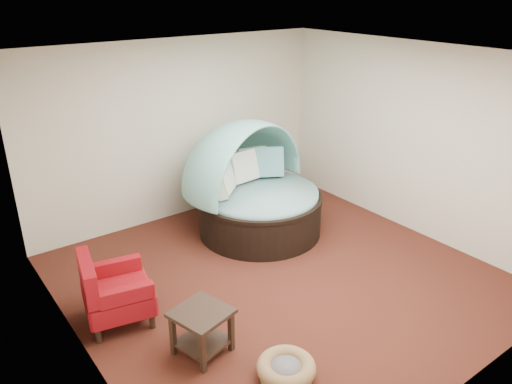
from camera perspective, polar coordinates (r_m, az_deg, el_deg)
floor at (r=6.59m, az=2.71°, el=-9.69°), size 5.00×5.00×0.00m
wall_back at (r=7.93m, az=-8.70°, el=6.98°), size 5.00×0.00×5.00m
wall_front at (r=4.51m, az=23.78°, el=-7.68°), size 5.00×0.00×5.00m
wall_left at (r=4.88m, az=-20.40°, el=-4.76°), size 0.00×5.00×5.00m
wall_right at (r=7.71m, az=17.52°, el=5.70°), size 0.00×5.00×5.00m
ceiling at (r=5.59m, az=3.26°, el=15.22°), size 5.00×5.00×0.00m
canopy_daybed at (r=7.43m, az=-0.24°, el=1.16°), size 2.31×2.26×1.71m
pet_basket at (r=5.10m, az=3.46°, el=-19.57°), size 0.70×0.70×0.20m
red_armchair at (r=5.83m, az=-16.06°, el=-10.88°), size 0.86×0.86×0.85m
side_table at (r=5.27m, az=-6.21°, el=-14.95°), size 0.64×0.64×0.50m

